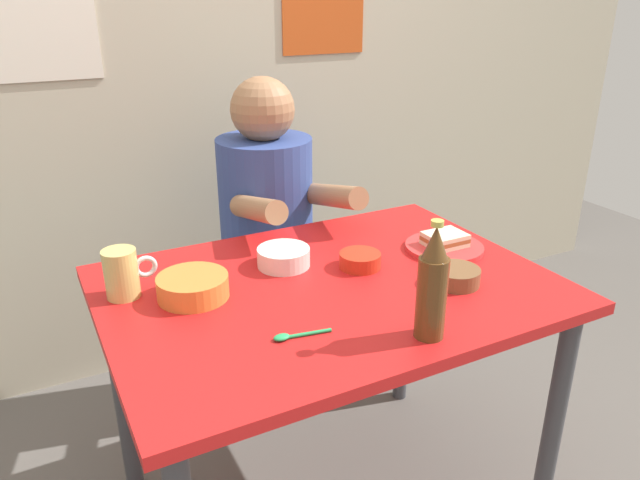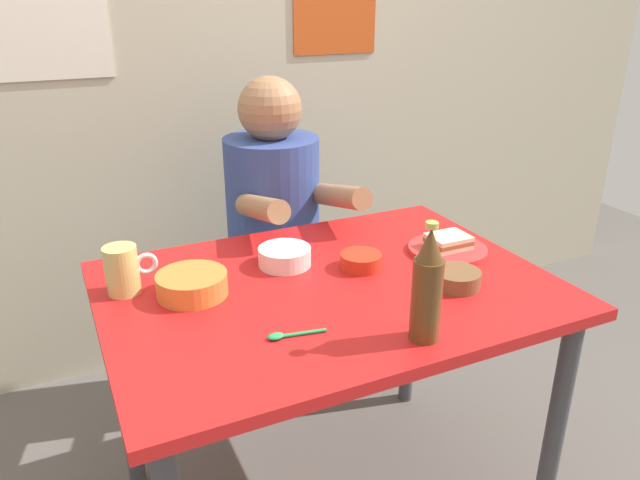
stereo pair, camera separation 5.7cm
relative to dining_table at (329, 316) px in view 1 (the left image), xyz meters
The scene contains 13 objects.
wall_back 1.24m from the dining_table, 90.02° to the left, with size 4.40×0.09×2.60m.
dining_table is the anchor object (origin of this frame).
stool 0.70m from the dining_table, 81.53° to the left, with size 0.34×0.34×0.45m.
person_seated 0.64m from the dining_table, 81.38° to the left, with size 0.33×0.56×0.72m.
plate_orange 0.40m from the dining_table, ahead, with size 0.22×0.22×0.01m, color red.
sandwich 0.41m from the dining_table, ahead, with size 0.11×0.09×0.04m.
beer_mug 0.52m from the dining_table, 160.02° to the left, with size 0.13×0.08×0.12m.
beer_bottle 0.38m from the dining_table, 77.32° to the right, with size 0.06×0.06×0.26m.
condiment_bowl_brown 0.34m from the dining_table, 27.67° to the right, with size 0.12×0.12×0.04m.
rice_bowl_white 0.20m from the dining_table, 110.73° to the left, with size 0.14×0.14×0.05m.
soup_bowl_orange 0.36m from the dining_table, 164.70° to the left, with size 0.17×0.17×0.05m.
sauce_bowl_chili 0.17m from the dining_table, 22.17° to the left, with size 0.11×0.11×0.04m.
spoon 0.29m from the dining_table, 135.55° to the right, with size 0.13×0.03×0.01m.
Camera 1 is at (-0.64, -1.18, 1.42)m, focal length 33.74 mm.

